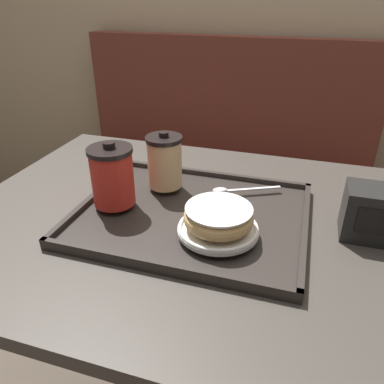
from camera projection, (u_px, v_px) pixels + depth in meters
The scene contains 9 objects.
booth_bench at pixel (218, 193), 1.79m from camera, with size 1.33×0.44×1.00m.
cafe_table at pixel (186, 271), 0.91m from camera, with size 1.01×0.79×0.73m.
serving_tray at pixel (192, 215), 0.82m from camera, with size 0.49×0.39×0.02m.
coffee_cup_front at pixel (112, 176), 0.80m from camera, with size 0.10×0.10×0.14m.
coffee_cup_rear at pixel (165, 161), 0.87m from camera, with size 0.08×0.08×0.13m.
plate_with_chocolate_donut at pixel (218, 229), 0.73m from camera, with size 0.16×0.16×0.01m.
donut_chocolate_glazed at pixel (219, 217), 0.71m from camera, with size 0.13×0.13×0.04m.
spoon at pixel (231, 190), 0.87m from camera, with size 0.15×0.09×0.01m.
napkin_dispenser at pixel (372, 213), 0.73m from camera, with size 0.11×0.09×0.11m.
Camera 1 is at (0.22, -0.67, 1.17)m, focal length 35.00 mm.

